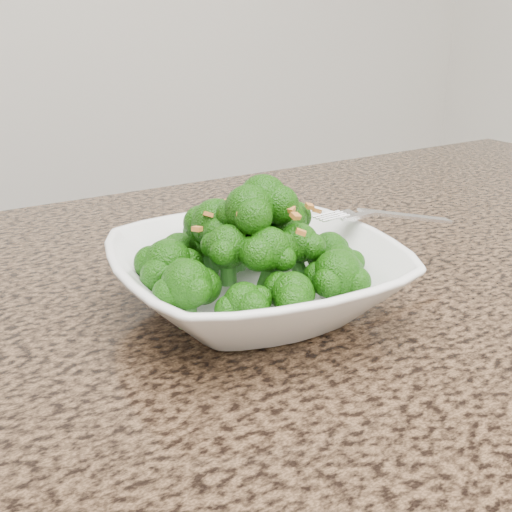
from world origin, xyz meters
TOP-DOWN VIEW (x-y plane):
  - granite_counter at (0.00, 0.30)m, footprint 1.64×1.04m
  - bowl at (-0.01, 0.39)m, footprint 0.27×0.27m
  - broccoli_pile at (-0.01, 0.39)m, footprint 0.21×0.21m
  - garlic_topping at (-0.01, 0.39)m, footprint 0.13×0.13m
  - fork at (0.12, 0.40)m, footprint 0.18×0.06m

SIDE VIEW (x-z plane):
  - granite_counter at x=0.00m, z-range 0.87..0.90m
  - bowl at x=-0.01m, z-range 0.90..0.96m
  - fork at x=0.12m, z-range 0.96..0.97m
  - broccoli_pile at x=-0.01m, z-range 0.96..1.03m
  - garlic_topping at x=-0.01m, z-range 1.03..1.04m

